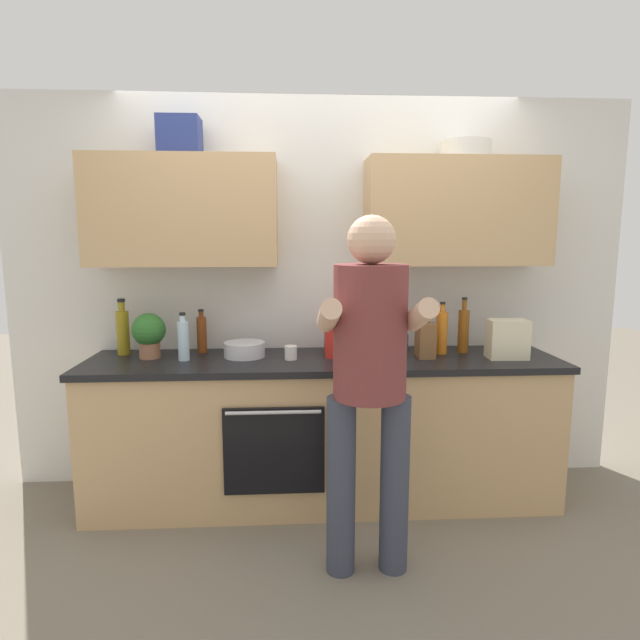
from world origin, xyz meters
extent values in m
plane|color=#756B5B|center=(0.00, 0.00, 0.00)|extent=(12.00, 12.00, 0.00)
cube|color=silver|center=(0.00, 0.36, 1.25)|extent=(4.00, 0.06, 2.50)
cube|color=tan|center=(-0.84, 0.17, 1.77)|extent=(1.13, 0.32, 0.65)
cube|color=tan|center=(0.84, 0.17, 1.77)|extent=(1.13, 0.32, 0.65)
cylinder|color=silver|center=(0.87, 0.17, 2.15)|extent=(0.31, 0.31, 0.10)
cube|color=navy|center=(-0.84, 0.17, 2.21)|extent=(0.24, 0.20, 0.22)
cube|color=tan|center=(0.00, 0.00, 0.43)|extent=(2.80, 0.60, 0.86)
cube|color=black|center=(0.00, 0.00, 0.88)|extent=(2.84, 0.64, 0.04)
cube|color=black|center=(-0.30, -0.31, 0.45)|extent=(0.56, 0.02, 0.50)
cylinder|color=silver|center=(-0.30, -0.33, 0.68)|extent=(0.52, 0.02, 0.02)
cylinder|color=#383D4C|center=(0.03, -0.73, 0.44)|extent=(0.14, 0.14, 0.88)
cylinder|color=#383D4C|center=(0.29, -0.73, 0.44)|extent=(0.14, 0.14, 0.88)
cylinder|color=brown|center=(0.16, -0.73, 1.19)|extent=(0.34, 0.34, 0.62)
sphere|color=#D8AD8C|center=(0.16, -0.73, 1.61)|extent=(0.22, 0.22, 0.22)
cylinder|color=#D8AD8C|center=(-0.04, -0.85, 1.28)|extent=(0.09, 0.31, 0.19)
cylinder|color=#D8AD8C|center=(0.36, -0.85, 1.28)|extent=(0.09, 0.31, 0.19)
cylinder|color=brown|center=(-0.76, 0.21, 1.01)|extent=(0.06, 0.06, 0.23)
cylinder|color=brown|center=(-0.76, 0.21, 1.14)|extent=(0.03, 0.03, 0.03)
cylinder|color=black|center=(-0.76, 0.21, 1.17)|extent=(0.04, 0.04, 0.02)
cylinder|color=#8C4C14|center=(0.89, 0.12, 1.03)|extent=(0.07, 0.07, 0.27)
cylinder|color=#8C4C14|center=(0.89, 0.12, 1.20)|extent=(0.03, 0.03, 0.07)
cylinder|color=black|center=(0.89, 0.12, 1.24)|extent=(0.03, 0.03, 0.01)
cylinder|color=silver|center=(-0.83, 0.00, 1.02)|extent=(0.07, 0.07, 0.23)
cylinder|color=silver|center=(-0.83, 0.00, 1.15)|extent=(0.03, 0.03, 0.04)
cylinder|color=black|center=(-0.83, 0.00, 1.18)|extent=(0.04, 0.04, 0.02)
cylinder|color=red|center=(0.39, -0.03, 0.97)|extent=(0.06, 0.06, 0.14)
cylinder|color=red|center=(0.39, -0.03, 1.06)|extent=(0.03, 0.03, 0.04)
cylinder|color=black|center=(0.39, -0.03, 1.09)|extent=(0.03, 0.03, 0.01)
cylinder|color=olive|center=(-1.24, 0.19, 1.04)|extent=(0.08, 0.08, 0.27)
cylinder|color=olive|center=(-1.24, 0.19, 1.20)|extent=(0.04, 0.04, 0.06)
cylinder|color=black|center=(-1.24, 0.19, 1.24)|extent=(0.05, 0.05, 0.02)
cylinder|color=orange|center=(0.74, 0.09, 1.03)|extent=(0.07, 0.07, 0.27)
cylinder|color=orange|center=(0.74, 0.09, 1.19)|extent=(0.03, 0.03, 0.05)
cylinder|color=black|center=(0.74, 0.09, 1.22)|extent=(0.03, 0.03, 0.01)
cylinder|color=#33598C|center=(0.52, 0.19, 0.95)|extent=(0.07, 0.07, 0.10)
cylinder|color=white|center=(-0.20, -0.02, 0.94)|extent=(0.07, 0.07, 0.08)
cylinder|color=silver|center=(-0.48, 0.07, 0.95)|extent=(0.25, 0.25, 0.09)
cube|color=brown|center=(0.62, -0.01, 1.01)|extent=(0.10, 0.14, 0.21)
cylinder|color=black|center=(0.60, -0.03, 1.14)|extent=(0.02, 0.02, 0.06)
cylinder|color=black|center=(0.63, 0.01, 1.14)|extent=(0.02, 0.02, 0.06)
cylinder|color=#9E6647|center=(-1.05, 0.07, 0.95)|extent=(0.12, 0.12, 0.09)
sphere|color=#2D6B28|center=(-1.05, 0.07, 1.07)|extent=(0.20, 0.20, 0.20)
cube|color=beige|center=(1.10, -0.06, 1.02)|extent=(0.24, 0.15, 0.24)
cube|color=red|center=(0.10, 0.09, 1.00)|extent=(0.17, 0.22, 0.19)
camera|label=1|loc=(-0.21, -3.07, 1.61)|focal=29.35mm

